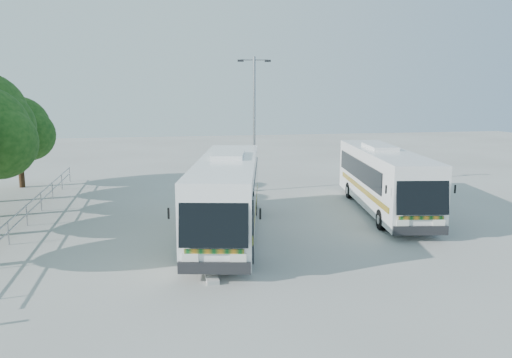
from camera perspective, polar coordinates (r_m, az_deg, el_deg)
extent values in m
plane|color=#ADADA7|center=(22.42, -0.73, -6.02)|extent=(100.00, 100.00, 0.00)
cube|color=#B2B2AD|center=(24.03, -7.03, -4.82)|extent=(0.40, 16.00, 0.15)
cylinder|color=gray|center=(26.43, -24.31, -2.34)|extent=(0.06, 22.00, 0.06)
cylinder|color=gray|center=(26.51, -24.25, -3.18)|extent=(0.06, 22.00, 0.06)
cylinder|color=gray|center=(36.16, -20.77, 0.25)|extent=(0.06, 0.06, 1.00)
cylinder|color=#382314|center=(35.91, -25.29, 1.32)|extent=(0.36, 0.36, 2.77)
sphere|color=#12350E|center=(35.66, -25.59, 5.32)|extent=(4.03, 4.03, 4.03)
sphere|color=#12350E|center=(35.03, -24.53, 4.61)|extent=(3.28, 3.28, 3.28)
sphere|color=#12350E|center=(36.40, -26.37, 6.13)|extent=(3.02, 3.02, 3.02)
cube|color=white|center=(21.74, -3.29, -1.61)|extent=(4.84, 11.89, 2.96)
cube|color=black|center=(15.98, -4.87, -4.50)|extent=(2.27, 0.91, 1.88)
cube|color=black|center=(22.37, -6.34, -0.38)|extent=(2.03, 9.11, 1.07)
cube|color=black|center=(22.19, -0.02, -0.40)|extent=(2.03, 9.11, 1.07)
cube|color=#0C5820|center=(21.70, -6.60, -3.18)|extent=(2.17, 9.86, 0.27)
cylinder|color=black|center=(18.56, -7.54, -7.96)|extent=(0.49, 1.01, 0.97)
cylinder|color=black|center=(18.36, -0.69, -8.06)|extent=(0.49, 1.01, 0.97)
cylinder|color=black|center=(25.33, -5.18, -3.07)|extent=(0.49, 1.01, 0.97)
cylinder|color=black|center=(25.19, -0.21, -3.10)|extent=(0.49, 1.01, 0.97)
cube|color=silver|center=(26.78, 14.36, 0.15)|extent=(4.21, 11.49, 2.86)
cube|color=black|center=(21.42, 18.49, -1.48)|extent=(2.20, 0.79, 1.82)
cube|color=black|center=(26.96, 11.63, 1.08)|extent=(1.57, 8.89, 1.03)
cube|color=black|center=(27.60, 16.46, 1.07)|extent=(1.57, 8.89, 1.03)
cube|color=#0B4D17|center=(26.30, 11.97, -1.13)|extent=(1.68, 9.62, 0.26)
cylinder|color=black|center=(23.31, 14.15, -4.52)|extent=(0.44, 0.97, 0.94)
cylinder|color=black|center=(23.96, 19.05, -4.37)|extent=(0.44, 0.97, 0.94)
cylinder|color=black|center=(29.79, 10.63, -1.27)|extent=(0.44, 0.97, 0.94)
cylinder|color=black|center=(30.31, 14.55, -1.23)|extent=(0.44, 0.97, 0.94)
cylinder|color=#919499|center=(30.98, -0.20, 6.17)|extent=(0.18, 0.18, 8.28)
cylinder|color=#919499|center=(30.98, -0.21, 13.45)|extent=(1.66, 0.20, 0.08)
cube|color=black|center=(30.88, -1.77, 13.36)|extent=(0.37, 0.21, 0.12)
cube|color=black|center=(31.08, 1.35, 13.34)|extent=(0.37, 0.21, 0.12)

